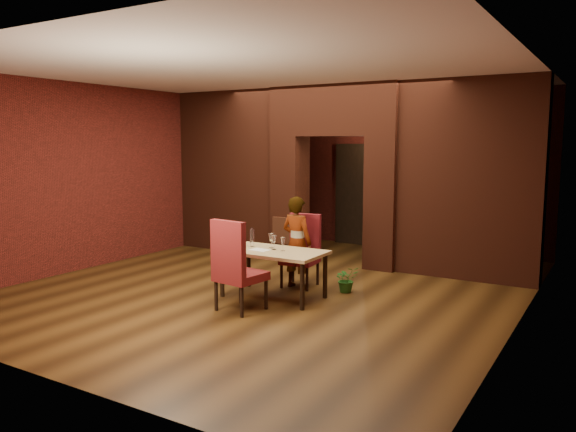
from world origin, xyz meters
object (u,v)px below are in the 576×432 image
object	(u,v)px
potted_plant	(347,279)
wine_bucket	(237,241)
wine_glass_a	(271,241)
water_bottle	(252,237)
wine_glass_b	(274,243)
chair_far	(300,251)
wine_glass_c	(283,244)
person_seated	(297,242)
chair_near	(241,265)
dining_table	(273,274)

from	to	relation	value
potted_plant	wine_bucket	bearing A→B (deg)	-146.24
wine_glass_a	water_bottle	bearing A→B (deg)	-170.90
wine_glass_b	water_bottle	size ratio (longest dim) A/B	0.73
wine_glass_b	wine_bucket	size ratio (longest dim) A/B	0.98
chair_far	wine_glass_c	world-z (taller)	chair_far
wine_glass_a	wine_glass_c	size ratio (longest dim) A/B	1.07
wine_glass_a	water_bottle	distance (m)	0.31
wine_glass_a	water_bottle	xyz separation A→B (m)	(-0.30, -0.05, 0.03)
chair_far	person_seated	distance (m)	0.17
chair_near	wine_bucket	world-z (taller)	chair_near
water_bottle	potted_plant	bearing A→B (deg)	30.16
chair_near	person_seated	world-z (taller)	person_seated
dining_table	wine_glass_c	distance (m)	0.46
wine_glass_c	water_bottle	xyz separation A→B (m)	(-0.57, 0.07, 0.04)
wine_glass_c	potted_plant	bearing A→B (deg)	50.82
chair_far	wine_glass_a	bearing A→B (deg)	-109.75
dining_table	wine_bucket	xyz separation A→B (m)	(-0.56, -0.11, 0.44)
dining_table	person_seated	bearing A→B (deg)	87.94
wine_bucket	wine_glass_a	bearing A→B (deg)	29.02
chair_far	wine_bucket	world-z (taller)	chair_far
wine_glass_c	water_bottle	world-z (taller)	water_bottle
wine_glass_b	chair_far	bearing A→B (deg)	86.42
wine_glass_c	potted_plant	distance (m)	1.15
dining_table	chair_far	world-z (taller)	chair_far
dining_table	chair_far	xyz separation A→B (m)	(0.02, 0.72, 0.21)
water_bottle	person_seated	bearing A→B (deg)	51.39
dining_table	wine_bucket	distance (m)	0.72
wine_glass_a	wine_bucket	distance (m)	0.50
wine_glass_c	dining_table	bearing A→B (deg)	-172.67
wine_glass_c	chair_far	bearing A→B (deg)	100.37
chair_far	person_seated	size ratio (longest dim) A/B	0.79
dining_table	chair_near	world-z (taller)	chair_near
wine_bucket	potted_plant	distance (m)	1.71
chair_near	wine_glass_c	bearing A→B (deg)	-95.84
person_seated	potted_plant	size ratio (longest dim) A/B	3.60
wine_glass_c	chair_near	bearing A→B (deg)	-103.72
wine_glass_b	water_bottle	bearing A→B (deg)	174.78
chair_far	water_bottle	size ratio (longest dim) A/B	4.03
dining_table	chair_near	size ratio (longest dim) A/B	1.20
dining_table	potted_plant	size ratio (longest dim) A/B	3.75
dining_table	water_bottle	bearing A→B (deg)	167.19
water_bottle	potted_plant	xyz separation A→B (m)	(1.20, 0.70, -0.62)
wine_glass_a	wine_glass_b	bearing A→B (deg)	-40.71
wine_glass_b	wine_glass_a	bearing A→B (deg)	139.29
person_seated	wine_glass_c	bearing A→B (deg)	108.65
chair_far	potted_plant	distance (m)	0.84
wine_bucket	water_bottle	distance (m)	0.24
person_seated	potted_plant	distance (m)	0.92
water_bottle	chair_far	bearing A→B (deg)	54.66
wine_glass_c	wine_bucket	xyz separation A→B (m)	(-0.71, -0.12, 0.00)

